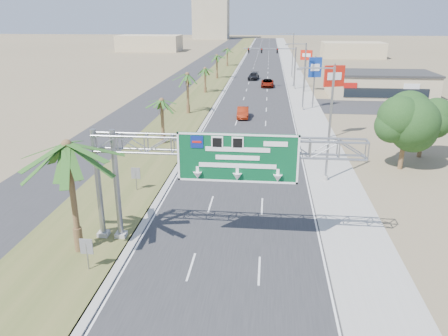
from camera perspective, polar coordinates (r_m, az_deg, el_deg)
road at (r=125.71m, az=4.85°, el=13.05°), size 12.00×300.00×0.02m
sidewalk_right at (r=125.84m, az=8.82°, el=12.92°), size 4.00×300.00×0.10m
median_grass at (r=126.27m, az=0.19°, el=13.17°), size 7.00×300.00×0.12m
opposing_road at (r=127.14m, az=-3.04°, el=13.17°), size 8.00×300.00×0.02m
sign_gantry at (r=26.28m, az=-1.55°, el=1.81°), size 16.75×1.24×7.50m
palm_near at (r=26.53m, az=-19.86°, el=2.78°), size 5.70×5.70×8.35m
palm_row_b at (r=49.19m, az=-8.16°, el=8.61°), size 3.99×3.99×5.95m
palm_row_c at (r=64.52m, az=-4.82°, el=12.00°), size 3.99×3.99×6.75m
palm_row_d at (r=82.30m, az=-2.50°, el=12.79°), size 3.99×3.99×5.45m
palm_row_e at (r=100.98m, az=-0.93°, el=14.44°), size 3.99×3.99×6.15m
palm_row_f at (r=125.79m, az=0.43°, el=15.27°), size 3.99×3.99×5.75m
streetlight_near at (r=38.42m, az=13.31°, el=4.90°), size 3.27×0.44×10.00m
streetlight_mid at (r=67.75m, az=10.25°, el=11.29°), size 3.27×0.44×10.00m
streetlight_far at (r=103.45m, az=8.84°, el=14.12°), size 3.27×0.44×10.00m
signal_mast at (r=87.41m, az=7.91°, el=13.31°), size 10.28×0.71×8.00m
store_building at (r=84.17m, az=19.64°, el=10.19°), size 18.00×10.00×4.00m
oak_near at (r=43.92m, az=22.71°, el=5.49°), size 4.50×4.50×6.80m
oak_far at (r=48.70m, az=24.71°, el=5.61°), size 3.50×3.50×5.60m
median_signback_a at (r=26.36m, az=-17.51°, el=-10.03°), size 0.75×0.08×2.08m
median_signback_b at (r=36.81m, az=-11.45°, el=-0.89°), size 0.75×0.08×2.08m
tower_distant at (r=267.12m, az=-1.71°, el=20.27°), size 20.00×16.00×35.00m
building_distant_left at (r=181.48m, az=-9.70°, el=15.78°), size 24.00×14.00×6.00m
building_distant_right at (r=157.81m, az=16.43°, el=14.58°), size 20.00×12.00×5.00m
car_left_lane at (r=45.43m, az=-0.94°, el=2.56°), size 2.26×4.80×1.59m
car_mid_lane at (r=62.53m, az=2.47°, el=7.24°), size 1.77×4.65×1.51m
car_right_lane at (r=90.35m, az=5.69°, el=10.97°), size 2.48×5.38×1.49m
car_far at (r=100.25m, az=3.87°, el=11.87°), size 2.63×5.36×1.50m
pole_sign_red_near at (r=52.46m, az=14.16°, el=11.04°), size 2.39×0.98×8.71m
pole_sign_blue at (r=69.69m, az=11.80°, el=12.47°), size 2.01×0.79×8.01m
pole_sign_red_far at (r=84.48m, az=10.68°, el=13.90°), size 2.15×1.10×7.92m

